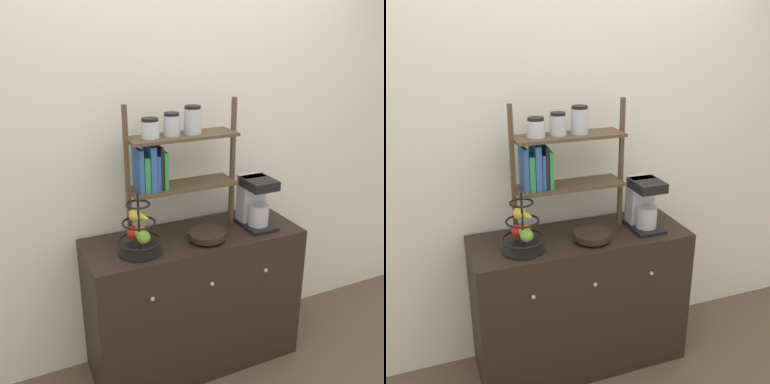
% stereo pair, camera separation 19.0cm
% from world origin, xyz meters
% --- Properties ---
extents(ground_plane, '(12.00, 12.00, 0.00)m').
position_xyz_m(ground_plane, '(0.00, 0.00, 0.00)').
color(ground_plane, brown).
extents(wall_back, '(7.00, 0.05, 2.60)m').
position_xyz_m(wall_back, '(0.00, 0.52, 1.30)').
color(wall_back, silver).
rests_on(wall_back, ground_plane).
extents(sideboard, '(1.29, 0.49, 0.89)m').
position_xyz_m(sideboard, '(0.00, 0.24, 0.45)').
color(sideboard, black).
rests_on(sideboard, ground_plane).
extents(coffee_maker, '(0.18, 0.25, 0.31)m').
position_xyz_m(coffee_maker, '(0.40, 0.22, 1.05)').
color(coffee_maker, black).
rests_on(coffee_maker, sideboard).
extents(fruit_stand, '(0.24, 0.24, 0.34)m').
position_xyz_m(fruit_stand, '(-0.36, 0.18, 1.01)').
color(fruit_stand, black).
rests_on(fruit_stand, sideboard).
extents(wooden_bowl, '(0.22, 0.22, 0.05)m').
position_xyz_m(wooden_bowl, '(0.04, 0.15, 0.92)').
color(wooden_bowl, black).
rests_on(wooden_bowl, sideboard).
extents(shelf_hutch, '(0.67, 0.20, 0.78)m').
position_xyz_m(shelf_hutch, '(-0.12, 0.30, 1.38)').
color(shelf_hutch, brown).
rests_on(shelf_hutch, sideboard).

